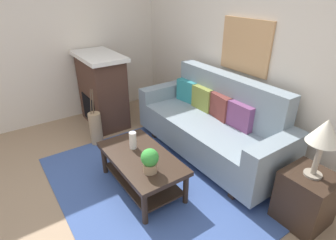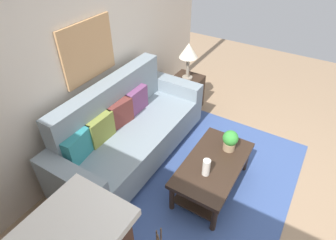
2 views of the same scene
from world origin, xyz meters
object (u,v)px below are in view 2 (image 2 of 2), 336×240
(potted_plant_tabletop, at_px, (230,140))
(framed_painting, at_px, (88,51))
(throw_pillow_maroon, at_px, (120,114))
(couch, at_px, (129,132))
(table_lamp, at_px, (189,52))
(throw_pillow_teal, at_px, (78,147))
(tabletop_vase, at_px, (206,167))
(side_table, at_px, (187,93))
(coffee_table, at_px, (213,170))
(throw_pillow_olive, at_px, (100,129))
(throw_pillow_plum, at_px, (136,100))

(potted_plant_tabletop, distance_m, framed_painting, 1.89)
(throw_pillow_maroon, bearing_deg, couch, -90.00)
(potted_plant_tabletop, bearing_deg, table_lamp, 47.15)
(throw_pillow_teal, bearing_deg, table_lamp, -5.35)
(throw_pillow_maroon, distance_m, tabletop_vase, 1.25)
(couch, xyz_separation_m, table_lamp, (1.41, -0.07, 0.56))
(side_table, bearing_deg, coffee_table, -141.58)
(coffee_table, bearing_deg, tabletop_vase, 177.43)
(coffee_table, xyz_separation_m, tabletop_vase, (-0.19, 0.01, 0.22))
(throw_pillow_teal, relative_size, potted_plant_tabletop, 1.37)
(couch, height_order, table_lamp, table_lamp)
(throw_pillow_maroon, relative_size, framed_painting, 0.47)
(coffee_table, bearing_deg, framed_painting, 92.79)
(throw_pillow_olive, height_order, framed_painting, framed_painting)
(side_table, bearing_deg, framed_painting, 159.08)
(potted_plant_tabletop, bearing_deg, throw_pillow_plum, 91.25)
(throw_pillow_teal, distance_m, potted_plant_tabletop, 1.69)
(throw_pillow_plum, relative_size, framed_painting, 0.47)
(tabletop_vase, bearing_deg, throw_pillow_maroon, 84.66)
(tabletop_vase, bearing_deg, table_lamp, 34.47)
(couch, distance_m, throw_pillow_olive, 0.44)
(throw_pillow_teal, bearing_deg, throw_pillow_olive, 0.00)
(throw_pillow_teal, distance_m, coffee_table, 1.51)
(throw_pillow_olive, distance_m, throw_pillow_maroon, 0.34)
(couch, height_order, throw_pillow_olive, couch)
(throw_pillow_olive, distance_m, potted_plant_tabletop, 1.50)
(throw_pillow_maroon, bearing_deg, throw_pillow_plum, 0.00)
(throw_pillow_maroon, xyz_separation_m, table_lamp, (1.41, -0.20, 0.31))
(throw_pillow_olive, relative_size, throw_pillow_maroon, 1.00)
(coffee_table, bearing_deg, couch, 93.95)
(coffee_table, distance_m, tabletop_vase, 0.29)
(coffee_table, relative_size, framed_painting, 1.45)
(couch, height_order, tabletop_vase, couch)
(throw_pillow_teal, relative_size, framed_painting, 0.47)
(throw_pillow_maroon, xyz_separation_m, potted_plant_tabletop, (0.37, -1.31, -0.11))
(coffee_table, distance_m, potted_plant_tabletop, 0.40)
(tabletop_vase, xyz_separation_m, potted_plant_tabletop, (0.49, -0.07, 0.04))
(throw_pillow_plum, xyz_separation_m, table_lamp, (1.06, -0.20, 0.31))
(throw_pillow_plum, height_order, tabletop_vase, throw_pillow_plum)
(throw_pillow_olive, xyz_separation_m, framed_painting, (0.34, 0.34, 0.74))
(coffee_table, distance_m, side_table, 1.69)
(potted_plant_tabletop, distance_m, table_lamp, 1.58)
(throw_pillow_olive, distance_m, coffee_table, 1.37)
(coffee_table, height_order, tabletop_vase, tabletop_vase)
(throw_pillow_teal, bearing_deg, potted_plant_tabletop, -50.99)
(throw_pillow_olive, relative_size, table_lamp, 0.63)
(throw_pillow_teal, distance_m, throw_pillow_olive, 0.34)
(coffee_table, height_order, table_lamp, table_lamp)
(couch, relative_size, framed_painting, 2.92)
(potted_plant_tabletop, distance_m, side_table, 1.55)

